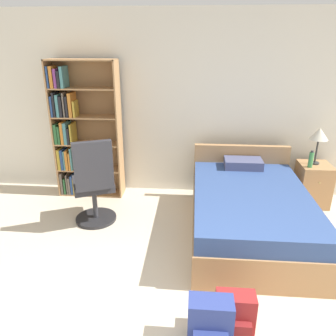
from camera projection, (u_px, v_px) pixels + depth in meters
wall_back at (211, 107)px, 4.65m from camera, size 9.00×0.06×2.60m
bookshelf at (78, 130)px, 4.68m from camera, size 0.95×0.30×1.95m
bed at (249, 210)px, 3.89m from camera, size 1.32×2.03×0.82m
office_chair at (94, 185)px, 3.98m from camera, size 0.64×0.70×1.14m
nightstand at (313, 184)px, 4.58m from camera, size 0.41×0.46×0.60m
table_lamp at (319, 135)px, 4.36m from camera, size 0.24×0.24×0.50m
water_bottle at (311, 159)px, 4.35m from camera, size 0.06×0.06×0.23m
backpack_red at (235, 315)px, 2.56m from camera, size 0.31×0.22×0.36m
backpack_blue at (210, 323)px, 2.47m from camera, size 0.34×0.25×0.39m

